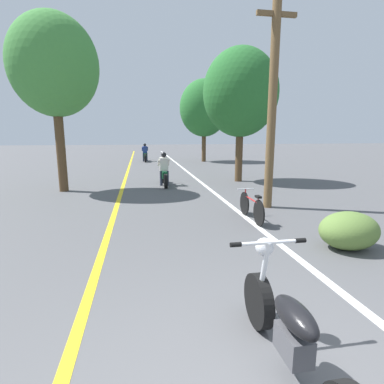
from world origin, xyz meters
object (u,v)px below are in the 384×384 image
Objects in this scene: roadside_tree_right_near at (241,93)px; motorcycle_foreground at (291,333)px; roadside_tree_left at (54,66)px; utility_pole at (272,102)px; bicycle_parked at (251,207)px; motorcycle_rider_lead at (164,173)px; roadside_tree_right_far at (204,108)px; motorcycle_rider_far at (145,155)px.

roadside_tree_right_near reaches higher than motorcycle_foreground.
roadside_tree_right_near is at bearing 9.57° from roadside_tree_left.
utility_pole is 1.01× the size of roadside_tree_right_near.
motorcycle_foreground is 4.91m from bicycle_parked.
motorcycle_rider_lead is 1.24× the size of bicycle_parked.
roadside_tree_right_far is 16.56m from bicycle_parked.
roadside_tree_right_far reaches higher than bicycle_parked.
motorcycle_rider_lead is at bearing 121.67° from utility_pole.
motorcycle_foreground is at bearing -106.97° from bicycle_parked.
roadside_tree_left is at bearing 150.55° from utility_pole.
bicycle_parked is (-0.95, -1.19, -2.63)m from utility_pole.
bicycle_parked is (-2.20, -15.99, -3.67)m from roadside_tree_right_far.
roadside_tree_right_far is at bearing 85.17° from utility_pole.
roadside_tree_right_far is 5.73m from motorcycle_rider_far.
motorcycle_rider_lead is 11.30m from motorcycle_rider_far.
motorcycle_foreground is at bearing -106.19° from roadside_tree_right_near.
bicycle_parked is at bearing -72.75° from motorcycle_rider_lead.
bicycle_parked is at bearing -41.28° from roadside_tree_left.
bicycle_parked is at bearing -97.84° from roadside_tree_right_far.
motorcycle_rider_far is at bearing 74.92° from roadside_tree_left.
utility_pole reaches higher than motorcycle_rider_far.
roadside_tree_left is 8.37m from bicycle_parked.
motorcycle_rider_lead is 0.97× the size of motorcycle_rider_far.
roadside_tree_right_near is 0.93× the size of roadside_tree_left.
motorcycle_foreground reaches higher than bicycle_parked.
utility_pole is at bearing -29.45° from roadside_tree_left.
roadside_tree_left is at bearing 138.72° from bicycle_parked.
roadside_tree_left is 3.03× the size of motorcycle_rider_far.
motorcycle_rider_far reaches higher than motorcycle_rider_lead.
motorcycle_foreground is 1.04× the size of motorcycle_rider_far.
roadside_tree_right_far is 21.31m from motorcycle_foreground.
motorcycle_foreground is at bearing -87.73° from motorcycle_rider_far.
roadside_tree_right_far is at bearing 82.16° from bicycle_parked.
roadside_tree_right_far is 11.74m from motorcycle_rider_lead.
roadside_tree_left is (-7.18, -1.21, 0.58)m from roadside_tree_right_near.
motorcycle_rider_lead is at bearing 107.25° from bicycle_parked.
roadside_tree_right_far is (1.25, 14.81, 1.04)m from utility_pole.
motorcycle_rider_far reaches higher than motorcycle_foreground.
roadside_tree_right_near is 11.68m from motorcycle_foreground.
motorcycle_rider_far is (-3.97, 10.73, -3.30)m from roadside_tree_right_near.
bicycle_parked is at bearing -128.71° from utility_pole.
roadside_tree_right_far is at bearing -9.85° from motorcycle_rider_far.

